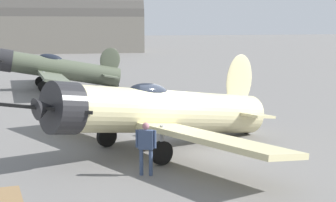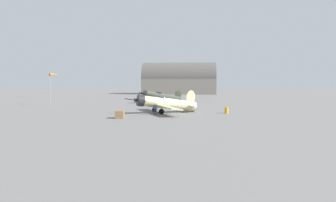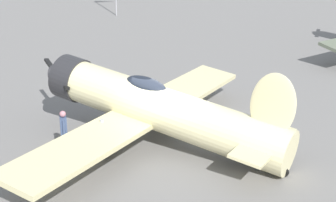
% 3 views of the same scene
% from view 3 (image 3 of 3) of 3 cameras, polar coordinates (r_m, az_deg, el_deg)
% --- Properties ---
extents(ground_plane, '(400.00, 400.00, 0.00)m').
position_cam_3_polar(ground_plane, '(19.33, 0.00, -5.05)').
color(ground_plane, slate).
extents(airplane_foreground, '(10.99, 12.73, 3.49)m').
position_cam_3_polar(airplane_foreground, '(19.03, -1.30, -0.78)').
color(airplane_foreground, beige).
rests_on(airplane_foreground, ground_plane).
extents(ground_crew_mechanic, '(0.59, 0.40, 1.66)m').
position_cam_3_polar(ground_crew_mechanic, '(18.71, -11.09, -2.93)').
color(ground_crew_mechanic, '#384766').
rests_on(ground_crew_mechanic, ground_plane).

